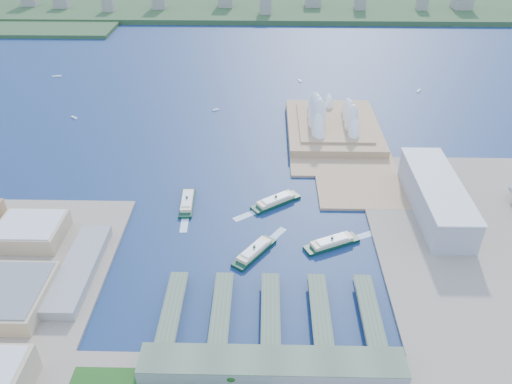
{
  "coord_description": "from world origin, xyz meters",
  "views": [
    {
      "loc": [
        8.18,
        -376.87,
        323.35
      ],
      "look_at": [
        -2.07,
        89.0,
        18.0
      ],
      "focal_mm": 35.0,
      "sensor_mm": 36.0,
      "label": 1
    }
  ],
  "objects_px": {
    "ferry_a": "(187,200)",
    "ferry_c": "(254,250)",
    "opera_house": "(334,111)",
    "toaster_building": "(436,197)",
    "ferry_b": "(276,200)",
    "ferry_d": "(332,241)"
  },
  "relations": [
    {
      "from": "ferry_a",
      "to": "ferry_c",
      "type": "relative_size",
      "value": 0.99
    },
    {
      "from": "opera_house",
      "to": "ferry_c",
      "type": "relative_size",
      "value": 3.17
    },
    {
      "from": "toaster_building",
      "to": "ferry_b",
      "type": "bearing_deg",
      "value": 175.88
    },
    {
      "from": "toaster_building",
      "to": "ferry_d",
      "type": "xyz_separation_m",
      "value": [
        -118.64,
        -60.89,
        -14.94
      ]
    },
    {
      "from": "toaster_building",
      "to": "ferry_c",
      "type": "height_order",
      "value": "toaster_building"
    },
    {
      "from": "ferry_a",
      "to": "ferry_c",
      "type": "distance_m",
      "value": 116.0
    },
    {
      "from": "opera_house",
      "to": "toaster_building",
      "type": "height_order",
      "value": "opera_house"
    },
    {
      "from": "opera_house",
      "to": "ferry_c",
      "type": "height_order",
      "value": "opera_house"
    },
    {
      "from": "ferry_c",
      "to": "toaster_building",
      "type": "bearing_deg",
      "value": -123.46
    },
    {
      "from": "ferry_b",
      "to": "ferry_c",
      "type": "distance_m",
      "value": 91.61
    },
    {
      "from": "ferry_a",
      "to": "ferry_d",
      "type": "xyz_separation_m",
      "value": [
        156.79,
        -69.97,
        0.22
      ]
    },
    {
      "from": "ferry_c",
      "to": "ferry_d",
      "type": "xyz_separation_m",
      "value": [
        78.24,
        15.39,
        0.18
      ]
    },
    {
      "from": "ferry_c",
      "to": "ferry_a",
      "type": "bearing_deg",
      "value": -12.01
    },
    {
      "from": "ferry_a",
      "to": "ferry_c",
      "type": "bearing_deg",
      "value": -50.26
    },
    {
      "from": "ferry_d",
      "to": "toaster_building",
      "type": "bearing_deg",
      "value": -88.24
    },
    {
      "from": "opera_house",
      "to": "ferry_b",
      "type": "xyz_separation_m",
      "value": [
        -84.54,
        -187.43,
        -26.26
      ]
    },
    {
      "from": "toaster_building",
      "to": "ferry_a",
      "type": "height_order",
      "value": "toaster_building"
    },
    {
      "from": "toaster_building",
      "to": "ferry_b",
      "type": "xyz_separation_m",
      "value": [
        -174.54,
        12.57,
        -14.76
      ]
    },
    {
      "from": "ferry_b",
      "to": "ferry_c",
      "type": "xyz_separation_m",
      "value": [
        -22.35,
        -88.85,
        -0.36
      ]
    },
    {
      "from": "ferry_a",
      "to": "ferry_c",
      "type": "xyz_separation_m",
      "value": [
        78.55,
        -85.35,
        0.04
      ]
    },
    {
      "from": "ferry_d",
      "to": "ferry_b",
      "type": "bearing_deg",
      "value": 11.86
    },
    {
      "from": "opera_house",
      "to": "ferry_c",
      "type": "bearing_deg",
      "value": -111.15
    }
  ]
}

